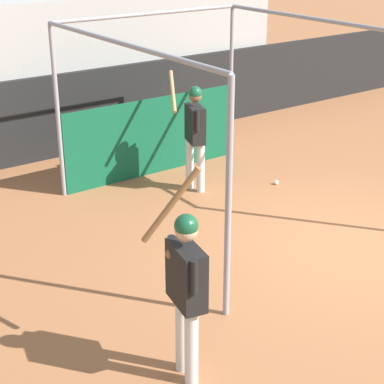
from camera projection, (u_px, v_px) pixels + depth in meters
name	position (u px, v px, depth m)	size (l,w,h in m)	color
ground_plane	(347.00, 247.00, 8.66)	(60.00, 60.00, 0.00)	#935B38
outfield_wall	(132.00, 103.00, 12.57)	(24.00, 0.12, 1.53)	black
bleacher_section	(99.00, 60.00, 13.26)	(7.05, 2.40, 2.81)	#9E9E99
batting_cage	(178.00, 115.00, 10.14)	(3.46, 4.23, 2.74)	gray
player_batter	(195.00, 129.00, 10.11)	(0.57, 0.94, 1.86)	silver
player_waiting	(186.00, 282.00, 5.82)	(0.49, 0.84, 2.03)	silver
baseball	(276.00, 182.00, 10.69)	(0.07, 0.07, 0.07)	white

